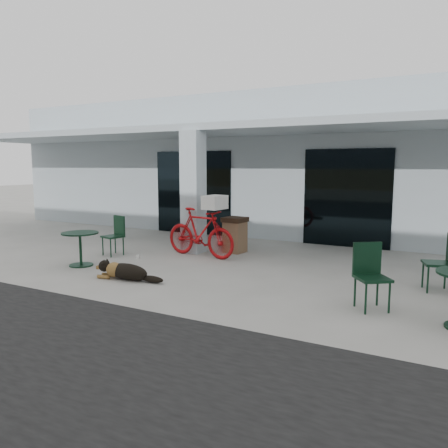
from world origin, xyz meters
The scene contains 15 objects.
ground centered at (0.00, 0.00, 0.00)m, with size 80.00×80.00×0.00m, color #ABA8A1.
building centered at (0.00, 8.50, 2.25)m, with size 22.00×7.00×4.50m, color #A6B4BC.
storefront_glass_left centered at (-3.20, 4.98, 1.35)m, with size 2.80×0.06×2.70m, color black.
storefront_glass_right centered at (1.80, 4.98, 1.35)m, with size 2.40×0.06×2.70m, color black.
column centered at (-1.50, 2.30, 1.56)m, with size 0.50×0.50×3.12m, color #A6B4BC.
overhang centered at (0.00, 3.60, 3.21)m, with size 22.00×2.80×0.18m, color #A6B4BC.
bicycle centered at (-1.06, 1.90, 0.61)m, with size 0.57×2.02×1.21m, color #A80D11.
laundry_basket centered at (-0.61, 1.85, 1.38)m, with size 0.56×0.41×0.33m, color white.
dog centered at (-1.19, -0.68, 0.19)m, with size 1.12×0.37×0.37m, color black, non-canonical shape.
cup_near_dog centered at (-2.27, 0.98, 0.05)m, with size 0.08×0.08×0.09m, color white.
cafe_table_near centered at (-2.92, -0.22, 0.38)m, with size 0.81×0.81×0.76m, color #123320, non-canonical shape.
cafe_chair_near centered at (-3.08, 1.00, 0.50)m, with size 0.45×0.49×0.99m, color #123320, non-canonical shape.
cafe_chair_far_a centered at (3.40, -0.27, 0.52)m, with size 0.47×0.52×1.04m, color #123320, non-canonical shape.
cafe_chair_far_b centered at (4.25, 1.36, 0.52)m, with size 0.47×0.52×1.04m, color #123320, non-canonical shape.
trash_receptacle centered at (-0.55, 2.80, 0.46)m, with size 0.54×0.54×0.92m, color brown, non-canonical shape.
Camera 1 is at (4.48, -7.20, 2.26)m, focal length 35.00 mm.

